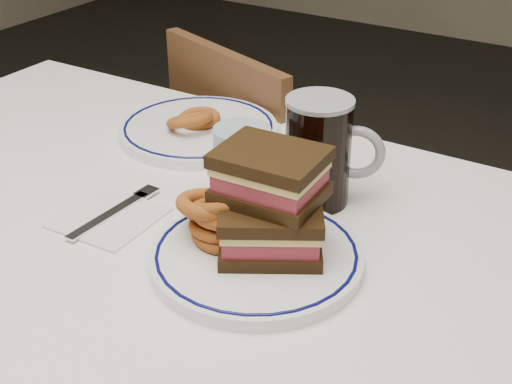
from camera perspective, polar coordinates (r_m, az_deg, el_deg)
The scene contains 11 objects.
dining_table at distance 1.08m, azimuth -8.60°, elevation -7.13°, with size 1.27×0.87×0.75m.
chair_far at distance 1.65m, azimuth 0.73°, elevation -0.75°, with size 0.50×0.50×0.84m.
main_plate at distance 0.92m, azimuth 0.03°, elevation -5.18°, with size 0.28×0.28×0.02m.
reuben_sandwich at distance 0.89m, azimuth 1.16°, elevation -0.82°, with size 0.16×0.15×0.13m.
onion_rings_main at distance 0.93m, azimuth -2.87°, elevation -1.84°, with size 0.13×0.11×0.09m.
ketchup_ramekin at distance 0.98m, azimuth 2.46°, elevation -0.86°, with size 0.06×0.06×0.03m.
beer_mug at distance 1.03m, azimuth 5.17°, elevation 3.31°, with size 0.14×0.10×0.16m.
water_glass at distance 1.01m, azimuth -1.11°, elevation 1.79°, with size 0.08×0.08×0.13m, color #93A7BE.
far_plate at distance 1.27m, azimuth -4.61°, elevation 5.02°, with size 0.28×0.28×0.02m.
onion_rings_far at distance 1.25m, azimuth -4.97°, elevation 5.82°, with size 0.09×0.11×0.05m.
napkin_fork at distance 1.04m, azimuth -11.59°, elevation -1.91°, with size 0.13×0.18×0.01m.
Camera 1 is at (0.59, -0.65, 1.28)m, focal length 50.00 mm.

